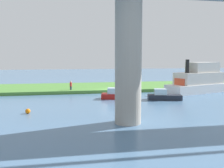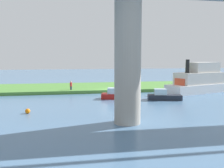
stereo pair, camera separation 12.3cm
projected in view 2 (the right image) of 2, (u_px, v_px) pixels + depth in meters
ground_plane at (110, 93)px, 38.06m from camera, size 160.00×160.00×0.00m
grassy_bank at (104, 87)px, 43.90m from camera, size 80.00×12.00×0.50m
bridge_pylon at (128, 59)px, 20.21m from camera, size 2.23×2.23×10.90m
person_on_bank at (71, 85)px, 38.23m from camera, size 0.41×0.41×1.39m
mooring_post at (136, 85)px, 40.22m from camera, size 0.20×0.20×0.99m
pontoon_yellow at (198, 80)px, 38.72m from camera, size 10.84×6.59×5.26m
riverboat_paddlewheel at (164, 96)px, 32.13m from camera, size 4.61×2.56×1.45m
skiff_small at (117, 95)px, 32.99m from camera, size 4.67×2.61×1.47m
marker_buoy at (28, 111)px, 24.27m from camera, size 0.50×0.50×0.50m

